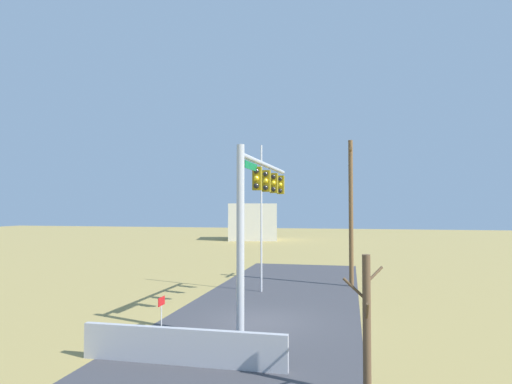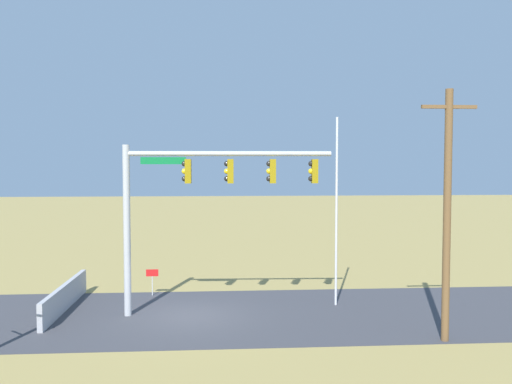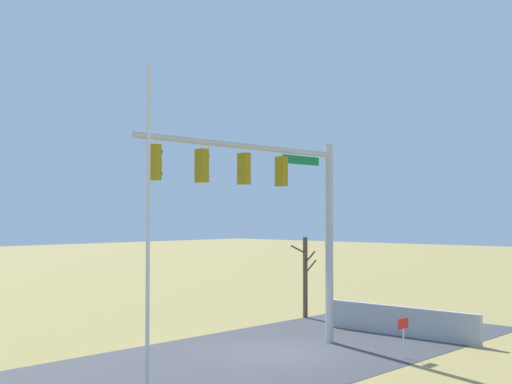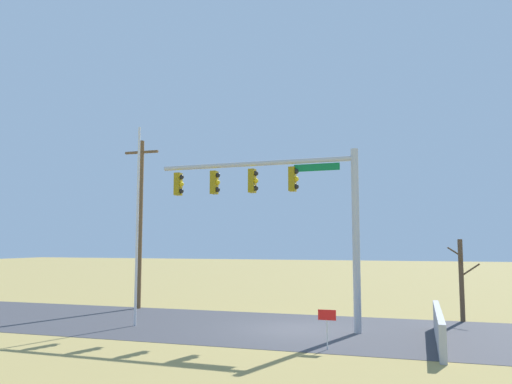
{
  "view_description": "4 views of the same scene",
  "coord_description": "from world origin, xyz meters",
  "px_view_note": "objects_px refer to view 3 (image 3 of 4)",
  "views": [
    {
      "loc": [
        17.46,
        3.62,
        4.6
      ],
      "look_at": [
        -1.59,
        -0.49,
        5.3
      ],
      "focal_mm": 30.71,
      "sensor_mm": 36.0,
      "label": 1
    },
    {
      "loc": [
        -1.19,
        21.12,
        6.07
      ],
      "look_at": [
        -2.66,
        -0.24,
        4.94
      ],
      "focal_mm": 37.28,
      "sensor_mm": 36.0,
      "label": 2
    },
    {
      "loc": [
        -16.26,
        -14.07,
        4.32
      ],
      "look_at": [
        -1.35,
        -0.28,
        5.08
      ],
      "focal_mm": 46.98,
      "sensor_mm": 36.0,
      "label": 3
    },
    {
      "loc": [
        4.73,
        -19.39,
        3.28
      ],
      "look_at": [
        -1.32,
        -0.48,
        5.28
      ],
      "focal_mm": 35.7,
      "sensor_mm": 36.0,
      "label": 4
    }
  ],
  "objects_px": {
    "signal_mast": "(276,195)",
    "bare_tree": "(305,276)",
    "flagpole": "(148,229)",
    "open_sign": "(403,329)"
  },
  "relations": [
    {
      "from": "signal_mast",
      "to": "open_sign",
      "type": "height_order",
      "value": "signal_mast"
    },
    {
      "from": "open_sign",
      "to": "signal_mast",
      "type": "bearing_deg",
      "value": 122.77
    },
    {
      "from": "signal_mast",
      "to": "bare_tree",
      "type": "bearing_deg",
      "value": 31.67
    },
    {
      "from": "flagpole",
      "to": "bare_tree",
      "type": "bearing_deg",
      "value": 22.37
    },
    {
      "from": "signal_mast",
      "to": "bare_tree",
      "type": "distance_m",
      "value": 8.39
    },
    {
      "from": "signal_mast",
      "to": "flagpole",
      "type": "xyz_separation_m",
      "value": [
        -5.96,
        -1.1,
        -0.98
      ]
    },
    {
      "from": "signal_mast",
      "to": "open_sign",
      "type": "relative_size",
      "value": 6.79
    },
    {
      "from": "flagpole",
      "to": "open_sign",
      "type": "height_order",
      "value": "flagpole"
    },
    {
      "from": "signal_mast",
      "to": "flagpole",
      "type": "height_order",
      "value": "flagpole"
    },
    {
      "from": "flagpole",
      "to": "bare_tree",
      "type": "relative_size",
      "value": 2.33
    }
  ]
}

